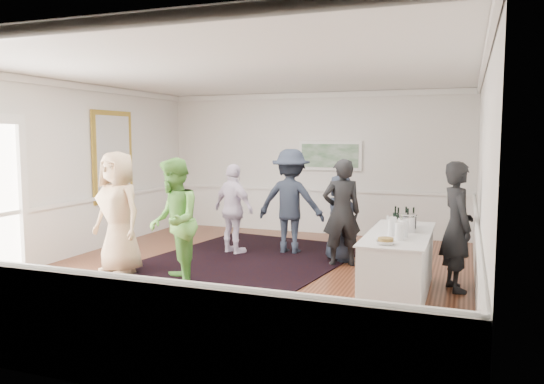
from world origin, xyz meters
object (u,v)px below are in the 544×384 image
(guest_green, at_px, (174,222))
(ice_bucket, at_px, (408,223))
(guest_tan, at_px, (118,213))
(guest_dark_b, at_px, (342,213))
(serving_table, at_px, (398,264))
(guest_navy, at_px, (340,218))
(guest_lilac, at_px, (234,209))
(nut_bowl, at_px, (386,241))
(bartender, at_px, (457,226))
(guest_dark_a, at_px, (291,201))

(guest_green, distance_m, ice_bucket, 3.39)
(guest_tan, bearing_deg, guest_dark_b, 43.71)
(serving_table, height_order, ice_bucket, ice_bucket)
(guest_green, relative_size, guest_navy, 1.23)
(guest_green, height_order, guest_dark_b, guest_green)
(guest_lilac, distance_m, nut_bowl, 4.05)
(serving_table, bearing_deg, guest_dark_b, 127.98)
(nut_bowl, bearing_deg, serving_table, 85.67)
(guest_green, xyz_separation_m, guest_navy, (1.99, 2.32, -0.18))
(serving_table, height_order, bartender, bartender)
(guest_lilac, bearing_deg, guest_tan, 84.16)
(bartender, bearing_deg, guest_dark_b, 44.45)
(ice_bucket, height_order, nut_bowl, ice_bucket)
(serving_table, relative_size, guest_navy, 1.43)
(guest_tan, height_order, guest_dark_a, guest_dark_a)
(guest_dark_b, relative_size, guest_navy, 1.19)
(serving_table, height_order, guest_dark_a, guest_dark_a)
(guest_green, bearing_deg, serving_table, 69.31)
(serving_table, bearing_deg, guest_dark_a, 137.23)
(guest_lilac, relative_size, guest_dark_b, 0.93)
(guest_dark_b, bearing_deg, nut_bowl, 88.63)
(guest_lilac, height_order, nut_bowl, guest_lilac)
(guest_lilac, bearing_deg, ice_bucket, -179.97)
(guest_dark_b, height_order, guest_navy, guest_dark_b)
(ice_bucket, bearing_deg, nut_bowl, -99.14)
(bartender, height_order, ice_bucket, bartender)
(guest_lilac, relative_size, nut_bowl, 6.94)
(guest_tan, height_order, guest_green, guest_tan)
(guest_tan, xyz_separation_m, guest_navy, (3.16, 2.07, -0.22))
(guest_navy, height_order, ice_bucket, guest_navy)
(serving_table, distance_m, guest_dark_a, 3.13)
(bartender, bearing_deg, guest_dark_a, 42.77)
(serving_table, xyz_separation_m, guest_dark_a, (-2.26, 2.10, 0.54))
(serving_table, bearing_deg, guest_green, -170.26)
(guest_dark_a, height_order, nut_bowl, guest_dark_a)
(guest_green, distance_m, guest_dark_b, 2.90)
(guest_dark_a, relative_size, nut_bowl, 8.07)
(bartender, height_order, guest_green, guest_green)
(bartender, height_order, guest_dark_b, bartender)
(bartender, distance_m, guest_green, 4.12)
(guest_lilac, xyz_separation_m, nut_bowl, (3.18, -2.50, 0.08))
(serving_table, xyz_separation_m, bartender, (0.74, 0.58, 0.48))
(bartender, relative_size, guest_dark_b, 1.02)
(serving_table, xyz_separation_m, guest_navy, (-1.23, 1.77, 0.32))
(guest_dark_a, bearing_deg, nut_bowl, 125.80)
(guest_tan, distance_m, ice_bucket, 4.51)
(nut_bowl, bearing_deg, ice_bucket, 80.86)
(bartender, height_order, guest_tan, guest_tan)
(guest_dark_b, xyz_separation_m, nut_bowl, (1.08, -2.31, 0.01))
(guest_tan, relative_size, nut_bowl, 8.07)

